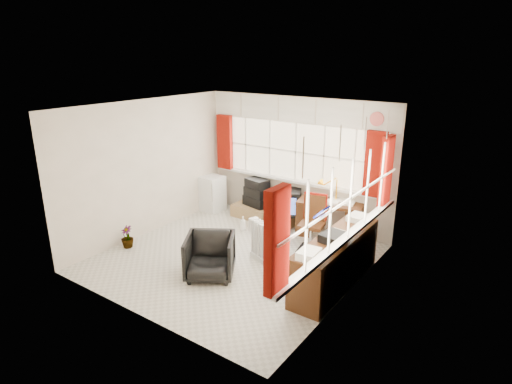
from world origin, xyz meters
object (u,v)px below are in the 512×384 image
desk_lamp (337,185)px  credenza (336,260)px  crt_tv (287,202)px  office_chair (210,256)px  tv_bench (264,214)px  task_chair (313,220)px  radiator (262,245)px  desk (330,217)px  mini_fridge (212,193)px

desk_lamp → credenza: size_ratio=0.23×
crt_tv → office_chair: bearing=-87.5°
office_chair → tv_bench: 2.50m
task_chair → office_chair: task_chair is taller
radiator → crt_tv: crt_tv is taller
task_chair → credenza: size_ratio=0.49×
task_chair → radiator: size_ratio=1.48×
tv_bench → office_chair: bearing=-75.5°
desk → tv_bench: size_ratio=0.91×
office_chair → credenza: bearing=-4.3°
desk → office_chair: bearing=-108.5°
office_chair → credenza: credenza is taller
desk_lamp → mini_fridge: bearing=-174.9°
desk_lamp → radiator: 1.83m
radiator → crt_tv: 1.60m
desk → mini_fridge: size_ratio=1.69×
task_chair → mini_fridge: size_ratio=1.31×
radiator → tv_bench: (-0.97, 1.51, -0.15)m
radiator → mini_fridge: mini_fridge is taller
desk_lamp → radiator: bearing=-109.2°
task_chair → mini_fridge: bearing=170.3°
credenza → office_chair: bearing=-151.8°
desk_lamp → desk: bearing=-155.7°
task_chair → desk: bearing=89.7°
radiator → desk_lamp: bearing=70.8°
task_chair → tv_bench: task_chair is taller
desk_lamp → crt_tv: size_ratio=0.66×
credenza → task_chair: bearing=133.4°
office_chair → tv_bench: (-0.62, 2.41, -0.21)m
credenza → crt_tv: credenza is taller
task_chair → tv_bench: 1.62m
tv_bench → desk_lamp: bearing=2.8°
desk → office_chair: desk is taller
tv_bench → mini_fridge: size_ratio=1.85×
desk → task_chair: bearing=-90.3°
radiator → credenza: (1.31, -0.01, 0.12)m
task_chair → credenza: bearing=-46.6°
crt_tv → tv_bench: bearing=-179.2°
office_chair → mini_fridge: bearing=97.5°
tv_bench → desk: bearing=1.5°
office_chair → tv_bench: office_chair is taller
office_chair → credenza: size_ratio=0.37×
desk_lamp → task_chair: size_ratio=0.46×
desk → task_chair: (-0.00, -0.67, 0.15)m
desk → crt_tv: size_ratio=1.85×
radiator → crt_tv: (-0.45, 1.52, 0.22)m
task_chair → tv_bench: (-1.44, 0.63, -0.40)m
office_chair → mini_fridge: size_ratio=0.97×
office_chair → radiator: (0.34, 0.89, -0.06)m
desk_lamp → mini_fridge: (-2.77, -0.25, -0.62)m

